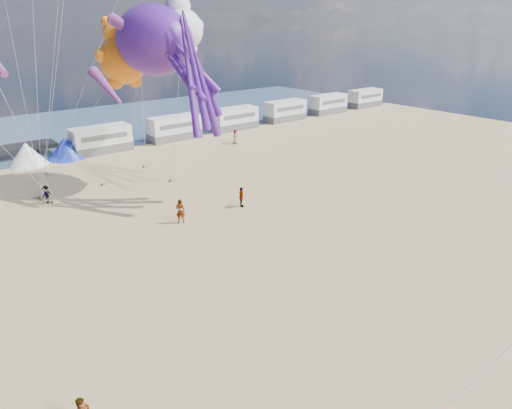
% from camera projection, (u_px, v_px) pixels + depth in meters
% --- Properties ---
extents(ground, '(120.00, 120.00, 0.00)m').
position_uv_depth(ground, '(319.00, 361.00, 20.39)').
color(ground, tan).
rests_on(ground, ground).
extents(water, '(120.00, 120.00, 0.00)m').
position_uv_depth(water, '(14.00, 136.00, 59.97)').
color(water, '#38526C').
rests_on(water, ground).
extents(motorhome_0, '(6.60, 2.50, 3.00)m').
position_uv_depth(motorhome_0, '(101.00, 139.00, 52.13)').
color(motorhome_0, silver).
rests_on(motorhome_0, ground).
extents(motorhome_1, '(6.60, 2.50, 3.00)m').
position_uv_depth(motorhome_1, '(174.00, 128.00, 57.68)').
color(motorhome_1, silver).
rests_on(motorhome_1, ground).
extents(motorhome_2, '(6.60, 2.50, 3.00)m').
position_uv_depth(motorhome_2, '(234.00, 119.00, 63.23)').
color(motorhome_2, silver).
rests_on(motorhome_2, ground).
extents(motorhome_3, '(6.60, 2.50, 3.00)m').
position_uv_depth(motorhome_3, '(285.00, 111.00, 68.79)').
color(motorhome_3, silver).
rests_on(motorhome_3, ground).
extents(motorhome_4, '(6.60, 2.50, 3.00)m').
position_uv_depth(motorhome_4, '(328.00, 104.00, 74.34)').
color(motorhome_4, silver).
rests_on(motorhome_4, ground).
extents(motorhome_5, '(6.60, 2.50, 3.00)m').
position_uv_depth(motorhome_5, '(365.00, 98.00, 79.89)').
color(motorhome_5, silver).
rests_on(motorhome_5, ground).
extents(tent_white, '(4.00, 4.00, 2.40)m').
position_uv_depth(tent_white, '(27.00, 154.00, 47.56)').
color(tent_white, white).
rests_on(tent_white, ground).
extents(tent_blue, '(4.00, 4.00, 2.40)m').
position_uv_depth(tent_blue, '(66.00, 148.00, 49.90)').
color(tent_blue, '#1933CC').
rests_on(tent_blue, ground).
extents(beachgoer_0, '(0.70, 0.51, 1.76)m').
position_uv_depth(beachgoer_0, '(235.00, 137.00, 55.94)').
color(beachgoer_0, '#7F6659').
rests_on(beachgoer_0, ground).
extents(beachgoer_2, '(0.92, 0.87, 1.51)m').
position_uv_depth(beachgoer_2, '(46.00, 194.00, 37.76)').
color(beachgoer_2, '#7F6659').
rests_on(beachgoer_2, ground).
extents(beachgoer_3, '(1.07, 1.25, 1.68)m').
position_uv_depth(beachgoer_3, '(241.00, 197.00, 36.94)').
color(beachgoer_3, '#7F6659').
rests_on(beachgoer_3, ground).
extents(beachgoer_5, '(1.69, 1.54, 1.88)m').
position_uv_depth(beachgoer_5, '(180.00, 211.00, 33.98)').
color(beachgoer_5, '#7F6659').
rests_on(beachgoer_5, ground).
extents(sandbag_a, '(0.50, 0.35, 0.22)m').
position_uv_depth(sandbag_a, '(55.00, 201.00, 38.15)').
color(sandbag_a, gray).
rests_on(sandbag_a, ground).
extents(sandbag_b, '(0.50, 0.35, 0.22)m').
position_uv_depth(sandbag_b, '(105.00, 184.00, 42.08)').
color(sandbag_b, gray).
rests_on(sandbag_b, ground).
extents(sandbag_c, '(0.50, 0.35, 0.22)m').
position_uv_depth(sandbag_c, '(172.00, 180.00, 43.09)').
color(sandbag_c, gray).
rests_on(sandbag_c, ground).
extents(sandbag_d, '(0.50, 0.35, 0.22)m').
position_uv_depth(sandbag_d, '(146.00, 166.00, 47.25)').
color(sandbag_d, gray).
rests_on(sandbag_d, ground).
extents(sandbag_e, '(0.50, 0.35, 0.22)m').
position_uv_depth(sandbag_e, '(42.00, 196.00, 39.11)').
color(sandbag_e, gray).
rests_on(sandbag_e, ground).
extents(kite_octopus_purple, '(8.34, 11.81, 12.41)m').
position_uv_depth(kite_octopus_purple, '(154.00, 40.00, 38.16)').
color(kite_octopus_purple, '#4B1B84').
extents(kite_panda, '(4.76, 4.55, 5.89)m').
position_uv_depth(kite_panda, '(182.00, 30.00, 37.78)').
color(kite_panda, white).
extents(kite_teddy_orange, '(6.45, 6.27, 7.22)m').
position_uv_depth(kite_teddy_orange, '(123.00, 60.00, 40.44)').
color(kite_teddy_orange, orange).
extents(windsock_mid, '(3.13, 6.23, 6.28)m').
position_uv_depth(windsock_mid, '(139.00, 37.00, 36.06)').
color(windsock_mid, red).
extents(windsock_right, '(1.29, 4.41, 4.35)m').
position_uv_depth(windsock_right, '(106.00, 87.00, 35.40)').
color(windsock_right, red).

